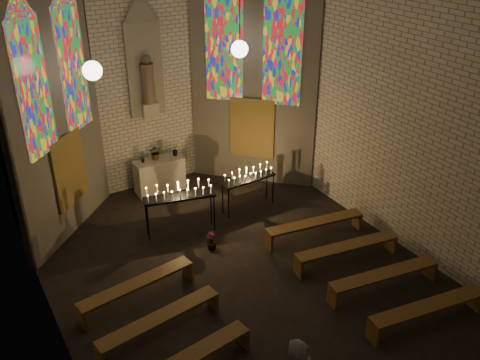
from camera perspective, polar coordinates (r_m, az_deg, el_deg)
name	(u,v)px	position (r m, az deg, el deg)	size (l,w,h in m)	color
floor	(261,295)	(11.80, 2.23, -12.14)	(12.00, 12.00, 0.00)	black
room	(185,87)	(12.61, -5.87, 9.84)	(8.22, 12.43, 7.00)	beige
altar	(159,175)	(15.62, -8.59, 0.51)	(1.40, 0.60, 1.00)	#B0A98F
flower_vase_left	(142,157)	(15.23, -10.39, 2.43)	(0.18, 0.12, 0.34)	#4C723F
flower_vase_center	(156,152)	(15.36, -8.97, 2.95)	(0.38, 0.33, 0.42)	#4C723F
flower_vase_right	(175,150)	(15.52, -6.91, 3.23)	(0.20, 0.16, 0.36)	#4C723F
aisle_flower_pot	(212,241)	(13.04, -3.03, -6.53)	(0.25, 0.25, 0.45)	#4C723F
votive_stand_left	(179,193)	(13.28, -6.51, -1.43)	(1.84, 0.84, 1.31)	black
votive_stand_right	(248,176)	(14.31, 0.91, 0.38)	(1.58, 0.46, 1.15)	black
pew_left_0	(137,286)	(11.59, -10.93, -11.02)	(2.60, 0.73, 0.49)	#503717
pew_right_0	(315,224)	(13.45, 8.00, -4.72)	(2.60, 0.73, 0.49)	#503717
pew_left_1	(160,320)	(10.71, -8.56, -14.56)	(2.60, 0.73, 0.49)	#503717
pew_right_1	(347,248)	(12.71, 11.33, -7.17)	(2.60, 0.73, 0.49)	#503717
pew_right_2	(384,276)	(12.04, 15.10, -9.88)	(2.60, 0.73, 0.49)	#503717
pew_right_3	(427,309)	(11.45, 19.36, -12.84)	(2.60, 0.73, 0.49)	#503717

